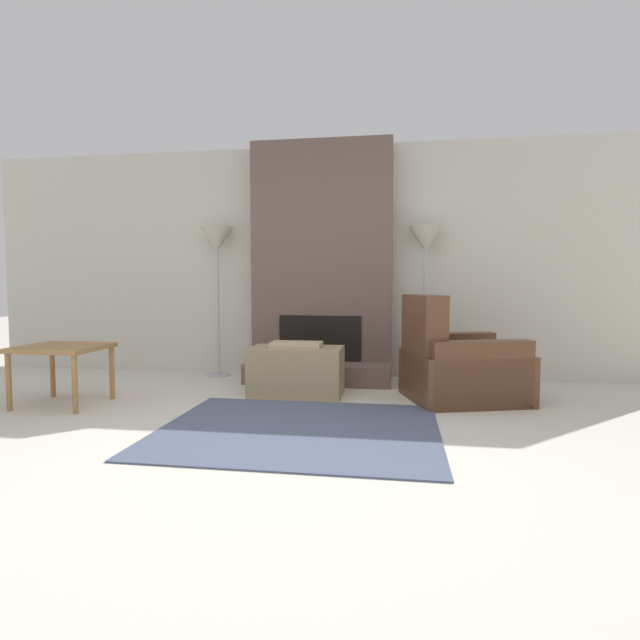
{
  "coord_description": "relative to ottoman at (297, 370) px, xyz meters",
  "views": [
    {
      "loc": [
        0.83,
        -2.85,
        1.04
      ],
      "look_at": [
        0.0,
        2.49,
        0.66
      ],
      "focal_mm": 28.0,
      "sensor_mm": 36.0,
      "label": 1
    }
  ],
  "objects": [
    {
      "name": "side_table",
      "position": [
        -1.93,
        -0.69,
        0.22
      ],
      "size": [
        0.68,
        0.61,
        0.52
      ],
      "color": "#9E7042",
      "rests_on": "ground_plane"
    },
    {
      "name": "area_rug",
      "position": [
        0.25,
        -1.12,
        -0.23
      ],
      "size": [
        1.99,
        1.66,
        0.01
      ],
      "primitive_type": "cube",
      "color": "#4C5670",
      "rests_on": "ground_plane"
    },
    {
      "name": "ground_plane",
      "position": [
        0.1,
        -1.72,
        -0.24
      ],
      "size": [
        24.0,
        24.0,
        0.0
      ],
      "primitive_type": "plane",
      "color": "beige"
    },
    {
      "name": "ottoman",
      "position": [
        0.0,
        0.0,
        0.0
      ],
      "size": [
        0.86,
        0.47,
        0.51
      ],
      "color": "#998460",
      "rests_on": "ground_plane"
    },
    {
      "name": "armchair",
      "position": [
        1.46,
        0.01,
        0.05
      ],
      "size": [
        1.17,
        1.08,
        0.95
      ],
      "rotation": [
        0.0,
        0.0,
        1.86
      ],
      "color": "brown",
      "rests_on": "ground_plane"
    },
    {
      "name": "floor_lamp_left",
      "position": [
        -1.09,
        0.87,
        1.24
      ],
      "size": [
        0.37,
        0.37,
        1.69
      ],
      "color": "#ADADB2",
      "rests_on": "ground_plane"
    },
    {
      "name": "wall_back",
      "position": [
        0.1,
        1.1,
        1.06
      ],
      "size": [
        8.13,
        0.06,
        2.6
      ],
      "primitive_type": "cube",
      "color": "beige",
      "rests_on": "ground_plane"
    },
    {
      "name": "fireplace",
      "position": [
        0.1,
        0.89,
        0.94
      ],
      "size": [
        1.54,
        0.69,
        2.6
      ],
      "color": "brown",
      "rests_on": "ground_plane"
    },
    {
      "name": "floor_lamp_right",
      "position": [
        1.22,
        0.87,
        1.22
      ],
      "size": [
        0.37,
        0.37,
        1.66
      ],
      "color": "#ADADB2",
      "rests_on": "ground_plane"
    }
  ]
}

